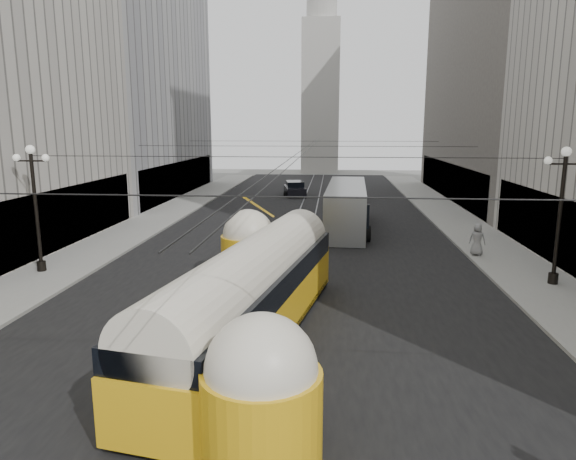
# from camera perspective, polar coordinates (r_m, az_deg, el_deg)

# --- Properties ---
(road) EXTENTS (20.00, 85.00, 0.02)m
(road) POSITION_cam_1_polar(r_m,az_deg,el_deg) (39.43, 1.72, 0.57)
(road) COLOR black
(road) RESTS_ON ground
(sidewalk_left) EXTENTS (4.00, 72.00, 0.15)m
(sidewalk_left) POSITION_cam_1_polar(r_m,az_deg,el_deg) (45.09, -13.43, 1.73)
(sidewalk_left) COLOR gray
(sidewalk_left) RESTS_ON ground
(sidewalk_right) EXTENTS (4.00, 72.00, 0.15)m
(sidewalk_right) POSITION_cam_1_polar(r_m,az_deg,el_deg) (43.91, 17.83, 1.24)
(sidewalk_right) COLOR gray
(sidewalk_right) RESTS_ON ground
(rail_left) EXTENTS (0.12, 85.00, 0.04)m
(rail_left) POSITION_cam_1_polar(r_m,az_deg,el_deg) (39.48, 0.63, 0.59)
(rail_left) COLOR gray
(rail_left) RESTS_ON ground
(rail_right) EXTENTS (0.12, 85.00, 0.04)m
(rail_right) POSITION_cam_1_polar(r_m,az_deg,el_deg) (39.40, 2.81, 0.55)
(rail_right) COLOR gray
(rail_right) RESTS_ON ground
(building_left_far) EXTENTS (12.60, 28.60, 28.60)m
(building_left_far) POSITION_cam_1_polar(r_m,az_deg,el_deg) (58.95, -18.02, 17.58)
(building_left_far) COLOR #999999
(building_left_far) RESTS_ON ground
(building_right_far) EXTENTS (12.60, 32.60, 32.60)m
(building_right_far) POSITION_cam_1_polar(r_m,az_deg,el_deg) (57.72, 24.34, 19.30)
(building_right_far) COLOR #514C47
(building_right_far) RESTS_ON ground
(distant_tower) EXTENTS (6.00, 6.00, 31.36)m
(distant_tower) POSITION_cam_1_polar(r_m,az_deg,el_deg) (86.53, 3.67, 16.37)
(distant_tower) COLOR #B2AFA8
(distant_tower) RESTS_ON ground
(lamppost_left_mid) EXTENTS (1.86, 0.44, 6.37)m
(lamppost_left_mid) POSITION_cam_1_polar(r_m,az_deg,el_deg) (28.57, -26.28, 2.88)
(lamppost_left_mid) COLOR black
(lamppost_left_mid) RESTS_ON sidewalk_left
(lamppost_right_mid) EXTENTS (1.86, 0.44, 6.37)m
(lamppost_right_mid) POSITION_cam_1_polar(r_m,az_deg,el_deg) (26.57, 28.02, 2.17)
(lamppost_right_mid) COLOR black
(lamppost_right_mid) RESTS_ON sidewalk_right
(catenary) EXTENTS (25.00, 72.00, 0.23)m
(catenary) POSITION_cam_1_polar(r_m,az_deg,el_deg) (37.75, 1.86, 9.09)
(catenary) COLOR black
(catenary) RESTS_ON ground
(streetcar) EXTENTS (5.14, 16.28, 3.62)m
(streetcar) POSITION_cam_1_polar(r_m,az_deg,el_deg) (17.86, -3.96, -6.95)
(streetcar) COLOR gold
(streetcar) RESTS_ON ground
(city_bus) EXTENTS (3.21, 12.90, 3.25)m
(city_bus) POSITION_cam_1_polar(r_m,az_deg,el_deg) (37.88, 6.51, 2.79)
(city_bus) COLOR #919496
(city_bus) RESTS_ON ground
(sedan_white_far) EXTENTS (1.91, 4.08, 1.26)m
(sedan_white_far) POSITION_cam_1_polar(r_m,az_deg,el_deg) (53.67, 7.42, 3.98)
(sedan_white_far) COLOR silver
(sedan_white_far) RESTS_ON ground
(sedan_dark_far) EXTENTS (2.88, 5.25, 1.57)m
(sedan_dark_far) POSITION_cam_1_polar(r_m,az_deg,el_deg) (56.51, 0.76, 4.59)
(sedan_dark_far) COLOR black
(sedan_dark_far) RESTS_ON ground
(pedestrian_sidewalk_right) EXTENTS (1.04, 0.83, 1.85)m
(pedestrian_sidewalk_right) POSITION_cam_1_polar(r_m,az_deg,el_deg) (31.27, 20.29, -0.98)
(pedestrian_sidewalk_right) COLOR gray
(pedestrian_sidewalk_right) RESTS_ON sidewalk_right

